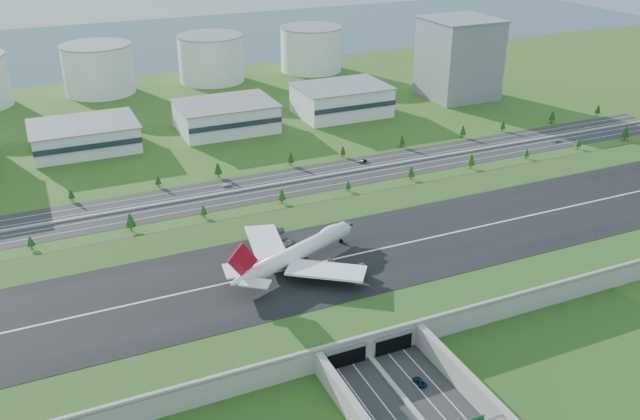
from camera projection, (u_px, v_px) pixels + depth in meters
name	position (u px, v px, depth m)	size (l,w,h in m)	color
ground	(309.00, 283.00, 260.01)	(1200.00, 1200.00, 0.00)	#30581B
airfield_deck	(309.00, 274.00, 258.17)	(520.00, 100.00, 9.20)	#969691
north_expressway	(234.00, 192.00, 338.33)	(560.00, 36.00, 0.12)	#28282B
tree_row	(269.00, 178.00, 343.00)	(504.79, 48.51, 8.36)	#3D2819
hangar_mid_a	(85.00, 136.00, 391.41)	(58.00, 42.00, 15.00)	white
hangar_mid_b	(226.00, 117.00, 422.24)	(58.00, 42.00, 17.00)	white
hangar_mid_c	(341.00, 100.00, 451.23)	(58.00, 42.00, 19.00)	white
office_tower	(459.00, 59.00, 482.55)	(46.00, 46.00, 55.00)	gray
fuel_tank_b	(98.00, 69.00, 495.27)	(50.00, 50.00, 35.00)	white
fuel_tank_c	(211.00, 59.00, 526.53)	(50.00, 50.00, 35.00)	white
fuel_tank_d	(311.00, 49.00, 557.79)	(50.00, 50.00, 35.00)	white
bay_water	(114.00, 45.00, 655.84)	(1200.00, 260.00, 0.06)	#325360
boeing_747	(297.00, 252.00, 254.05)	(62.04, 57.40, 20.38)	white
car_2	(420.00, 382.00, 206.88)	(2.42, 5.25, 1.46)	#0B1A3B
car_5	(363.00, 161.00, 374.11)	(1.65, 4.74, 1.56)	black
car_6	(556.00, 140.00, 405.17)	(2.34, 5.07, 1.41)	silver
car_7	(226.00, 185.00, 343.95)	(1.98, 4.87, 1.41)	silver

